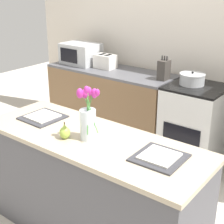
{
  "coord_description": "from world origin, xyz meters",
  "views": [
    {
      "loc": [
        1.51,
        -1.7,
        1.99
      ],
      "look_at": [
        0.0,
        0.25,
        1.02
      ],
      "focal_mm": 55.0,
      "sensor_mm": 36.0,
      "label": 1
    }
  ],
  "objects_px": {
    "pear_figurine": "(65,132)",
    "cooking_pot": "(192,79)",
    "plate_setting_right": "(159,157)",
    "stove_range": "(194,126)",
    "toaster": "(105,61)",
    "flower_vase": "(88,118)",
    "microwave": "(81,54)",
    "plate_setting_left": "(43,117)",
    "knife_block": "(164,70)"
  },
  "relations": [
    {
      "from": "plate_setting_right",
      "to": "stove_range",
      "type": "bearing_deg",
      "value": 106.27
    },
    {
      "from": "microwave",
      "to": "pear_figurine",
      "type": "bearing_deg",
      "value": -50.45
    },
    {
      "from": "cooking_pot",
      "to": "knife_block",
      "type": "xyz_separation_m",
      "value": [
        -0.34,
        -0.02,
        0.05
      ]
    },
    {
      "from": "stove_range",
      "to": "pear_figurine",
      "type": "relative_size",
      "value": 7.14
    },
    {
      "from": "pear_figurine",
      "to": "knife_block",
      "type": "height_order",
      "value": "knife_block"
    },
    {
      "from": "knife_block",
      "to": "plate_setting_right",
      "type": "bearing_deg",
      "value": -61.0
    },
    {
      "from": "plate_setting_left",
      "to": "toaster",
      "type": "relative_size",
      "value": 1.14
    },
    {
      "from": "stove_range",
      "to": "pear_figurine",
      "type": "height_order",
      "value": "pear_figurine"
    },
    {
      "from": "toaster",
      "to": "knife_block",
      "type": "xyz_separation_m",
      "value": [
        0.85,
        -0.02,
        0.03
      ]
    },
    {
      "from": "pear_figurine",
      "to": "cooking_pot",
      "type": "bearing_deg",
      "value": 84.72
    },
    {
      "from": "plate_setting_right",
      "to": "cooking_pot",
      "type": "bearing_deg",
      "value": 108.55
    },
    {
      "from": "pear_figurine",
      "to": "microwave",
      "type": "relative_size",
      "value": 0.27
    },
    {
      "from": "toaster",
      "to": "microwave",
      "type": "relative_size",
      "value": 0.58
    },
    {
      "from": "pear_figurine",
      "to": "cooking_pot",
      "type": "relative_size",
      "value": 0.47
    },
    {
      "from": "flower_vase",
      "to": "plate_setting_left",
      "type": "relative_size",
      "value": 1.33
    },
    {
      "from": "plate_setting_left",
      "to": "flower_vase",
      "type": "bearing_deg",
      "value": -6.05
    },
    {
      "from": "toaster",
      "to": "microwave",
      "type": "distance_m",
      "value": 0.4
    },
    {
      "from": "pear_figurine",
      "to": "plate_setting_left",
      "type": "xyz_separation_m",
      "value": [
        -0.42,
        0.16,
        -0.04
      ]
    },
    {
      "from": "pear_figurine",
      "to": "toaster",
      "type": "bearing_deg",
      "value": 120.49
    },
    {
      "from": "pear_figurine",
      "to": "cooking_pot",
      "type": "xyz_separation_m",
      "value": [
        0.16,
        1.75,
        0.03
      ]
    },
    {
      "from": "pear_figurine",
      "to": "knife_block",
      "type": "relative_size",
      "value": 0.48
    },
    {
      "from": "plate_setting_right",
      "to": "knife_block",
      "type": "bearing_deg",
      "value": 119.0
    },
    {
      "from": "toaster",
      "to": "microwave",
      "type": "xyz_separation_m",
      "value": [
        -0.4,
        -0.02,
        0.05
      ]
    },
    {
      "from": "pear_figurine",
      "to": "knife_block",
      "type": "xyz_separation_m",
      "value": [
        -0.18,
        1.73,
        0.08
      ]
    },
    {
      "from": "toaster",
      "to": "knife_block",
      "type": "bearing_deg",
      "value": -1.05
    },
    {
      "from": "plate_setting_left",
      "to": "toaster",
      "type": "bearing_deg",
      "value": 110.93
    },
    {
      "from": "knife_block",
      "to": "toaster",
      "type": "bearing_deg",
      "value": 178.95
    },
    {
      "from": "plate_setting_left",
      "to": "plate_setting_right",
      "type": "xyz_separation_m",
      "value": [
        1.12,
        0.0,
        0.0
      ]
    },
    {
      "from": "plate_setting_left",
      "to": "cooking_pot",
      "type": "bearing_deg",
      "value": 69.78
    },
    {
      "from": "pear_figurine",
      "to": "plate_setting_right",
      "type": "relative_size",
      "value": 0.4
    },
    {
      "from": "cooking_pot",
      "to": "plate_setting_left",
      "type": "bearing_deg",
      "value": -110.22
    },
    {
      "from": "flower_vase",
      "to": "cooking_pot",
      "type": "xyz_separation_m",
      "value": [
        0.02,
        1.65,
        -0.08
      ]
    },
    {
      "from": "stove_range",
      "to": "cooking_pot",
      "type": "distance_m",
      "value": 0.53
    },
    {
      "from": "stove_range",
      "to": "cooking_pot",
      "type": "bearing_deg",
      "value": 167.54
    },
    {
      "from": "plate_setting_right",
      "to": "toaster",
      "type": "xyz_separation_m",
      "value": [
        -1.72,
        1.59,
        0.09
      ]
    },
    {
      "from": "pear_figurine",
      "to": "toaster",
      "type": "relative_size",
      "value": 0.46
    },
    {
      "from": "microwave",
      "to": "knife_block",
      "type": "height_order",
      "value": "same"
    },
    {
      "from": "cooking_pot",
      "to": "microwave",
      "type": "distance_m",
      "value": 1.59
    },
    {
      "from": "cooking_pot",
      "to": "knife_block",
      "type": "height_order",
      "value": "knife_block"
    },
    {
      "from": "flower_vase",
      "to": "pear_figurine",
      "type": "xyz_separation_m",
      "value": [
        -0.14,
        -0.1,
        -0.11
      ]
    },
    {
      "from": "toaster",
      "to": "flower_vase",
      "type": "bearing_deg",
      "value": -54.63
    },
    {
      "from": "plate_setting_left",
      "to": "knife_block",
      "type": "distance_m",
      "value": 1.59
    },
    {
      "from": "flower_vase",
      "to": "microwave",
      "type": "xyz_separation_m",
      "value": [
        -1.57,
        1.63,
        -0.01
      ]
    },
    {
      "from": "toaster",
      "to": "microwave",
      "type": "bearing_deg",
      "value": -177.68
    },
    {
      "from": "microwave",
      "to": "plate_setting_left",
      "type": "bearing_deg",
      "value": -57.31
    },
    {
      "from": "flower_vase",
      "to": "pear_figurine",
      "type": "bearing_deg",
      "value": -143.6
    },
    {
      "from": "microwave",
      "to": "stove_range",
      "type": "bearing_deg",
      "value": 0.02
    },
    {
      "from": "flower_vase",
      "to": "microwave",
      "type": "distance_m",
      "value": 2.26
    },
    {
      "from": "stove_range",
      "to": "microwave",
      "type": "distance_m",
      "value": 1.77
    },
    {
      "from": "plate_setting_right",
      "to": "toaster",
      "type": "relative_size",
      "value": 1.14
    }
  ]
}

